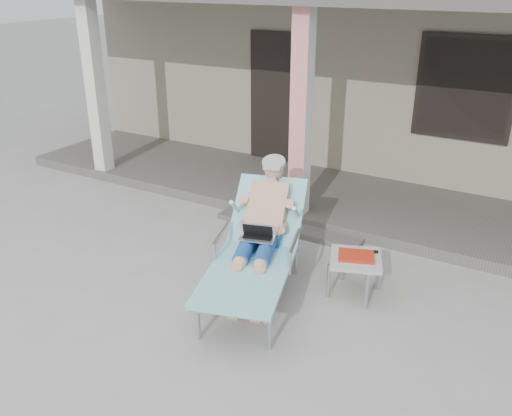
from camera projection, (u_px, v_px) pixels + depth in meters
The scene contains 6 objects.
ground at pixel (207, 299), 5.61m from camera, with size 60.00×60.00×0.00m, color #9E9E99.
house at pixel (402, 56), 10.10m from camera, with size 10.40×5.40×3.30m.
porch_deck at pixel (323, 196), 7.96m from camera, with size 10.00×2.00×0.15m, color #605B56.
porch_step at pixel (288, 228), 7.07m from camera, with size 2.00×0.30×0.07m, color #605B56.
lounger at pixel (259, 217), 5.50m from camera, with size 1.28×2.11×1.33m.
side_table at pixel (356, 261), 5.55m from camera, with size 0.66×0.66×0.46m.
Camera 1 is at (2.80, -3.88, 3.11)m, focal length 38.00 mm.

